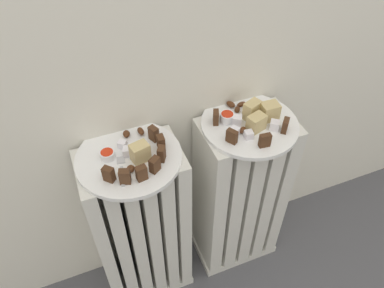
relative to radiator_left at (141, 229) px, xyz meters
The scene contains 36 objects.
radiator_left is the anchor object (origin of this frame).
radiator_right 0.34m from the radiator_left, ahead, with size 0.28×0.18×0.62m.
plate_left 0.32m from the radiator_left, 63.43° to the right, with size 0.27×0.27×0.01m, color white.
plate_right 0.47m from the radiator_left, ahead, with size 0.27×0.27×0.01m, color white.
dark_cake_slice_left_0 0.36m from the radiator_left, 135.63° to the right, with size 0.03×0.02×0.04m, color #472B19.
dark_cake_slice_left_1 0.36m from the radiator_left, 109.09° to the right, with size 0.03×0.02×0.04m, color #472B19.
dark_cake_slice_left_2 0.36m from the radiator_left, 82.54° to the right, with size 0.03×0.02×0.04m, color #472B19.
dark_cake_slice_left_3 0.36m from the radiator_left, 55.99° to the right, with size 0.03×0.02×0.04m, color #472B19.
dark_cake_slice_left_4 0.36m from the radiator_left, 29.45° to the right, with size 0.03×0.02×0.04m, color #472B19.
dark_cake_slice_left_5 0.36m from the radiator_left, ahead, with size 0.03×0.02×0.04m, color #472B19.
dark_cake_slice_left_6 0.36m from the radiator_left, 23.64° to the left, with size 0.03×0.02×0.04m, color #472B19.
marble_cake_slice_left_0 0.35m from the radiator_left, 41.58° to the right, with size 0.04×0.03×0.05m, color tan.
turkish_delight_left_0 0.34m from the radiator_left, 98.36° to the left, with size 0.02×0.02×0.02m, color white.
turkish_delight_left_1 0.34m from the radiator_left, 87.23° to the left, with size 0.02×0.02×0.02m, color white.
medjool_date_left_0 0.34m from the radiator_left, 78.85° to the left, with size 0.02×0.02×0.02m, color #4C2814.
medjool_date_left_1 0.34m from the radiator_left, 39.26° to the left, with size 0.03×0.02×0.02m, color #4C2814.
medjool_date_left_2 0.35m from the radiator_left, 52.71° to the left, with size 0.03×0.02×0.02m, color #4C2814.
medjool_date_left_3 0.34m from the radiator_left, 98.53° to the right, with size 0.02×0.02×0.01m, color #4C2814.
jam_bowl_left 0.34m from the radiator_left, 164.14° to the left, with size 0.04×0.04×0.02m.
dark_cake_slice_right_0 0.43m from the radiator_left, ahead, with size 0.03×0.01×0.04m, color #472B19.
dark_cake_slice_right_1 0.44m from the radiator_left, 10.60° to the right, with size 0.03×0.01×0.04m, color #472B19.
dark_cake_slice_right_2 0.49m from the radiator_left, 15.71° to the right, with size 0.03×0.01×0.04m, color #472B19.
dark_cake_slice_right_3 0.54m from the radiator_left, ahead, with size 0.03×0.01×0.04m, color #472B19.
marble_cake_slice_right_0 0.49m from the radiator_left, ahead, with size 0.05×0.03×0.05m, color tan.
marble_cake_slice_right_1 0.50m from the radiator_left, ahead, with size 0.05×0.03×0.05m, color tan.
marble_cake_slice_right_2 0.53m from the radiator_left, ahead, with size 0.05×0.04×0.05m, color tan.
turkish_delight_right_0 0.46m from the radiator_left, ahead, with size 0.02×0.02×0.02m, color white.
turkish_delight_right_1 0.52m from the radiator_left, ahead, with size 0.02×0.02×0.02m, color white.
turkish_delight_right_2 0.46m from the radiator_left, ahead, with size 0.02×0.02×0.02m, color white.
turkish_delight_right_3 0.44m from the radiator_left, ahead, with size 0.02×0.02×0.02m, color white.
medjool_date_right_0 0.47m from the radiator_left, ahead, with size 0.02×0.02×0.02m, color #4C2814.
medjool_date_right_1 0.45m from the radiator_left, ahead, with size 0.02×0.01×0.02m, color #4C2814.
medjool_date_right_2 0.49m from the radiator_left, 11.66° to the left, with size 0.03×0.01×0.01m, color #4C2814.
medjool_date_right_3 0.47m from the radiator_left, 14.51° to the left, with size 0.03×0.02×0.02m, color #4C2814.
jam_bowl_right 0.45m from the radiator_left, ahead, with size 0.04×0.04×0.03m.
fork 0.33m from the radiator_left, 126.58° to the right, with size 0.03×0.10×0.00m.
Camera 1 is at (-0.26, -0.37, 1.31)m, focal length 34.88 mm.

